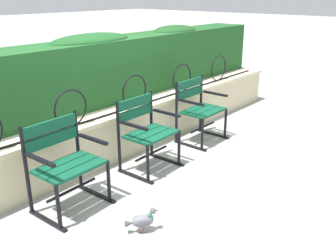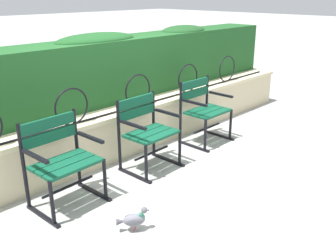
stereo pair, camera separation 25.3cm
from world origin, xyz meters
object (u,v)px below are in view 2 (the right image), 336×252
at_px(park_chair_left, 61,159).
at_px(park_chair_right, 203,109).
at_px(pigeon_near_chairs, 134,219).
at_px(park_chair_centre, 147,130).

bearing_deg(park_chair_left, park_chair_right, 1.13).
height_order(park_chair_left, park_chair_right, park_chair_left).
relative_size(park_chair_right, pigeon_near_chairs, 3.39).
bearing_deg(park_chair_centre, park_chair_right, 2.73).
xyz_separation_m(park_chair_centre, pigeon_near_chairs, (-0.96, -0.84, -0.35)).
height_order(park_chair_centre, park_chair_right, park_chair_right).
height_order(park_chair_left, park_chair_centre, park_chair_left).
distance_m(park_chair_left, park_chair_right, 2.23).
relative_size(park_chair_left, pigeon_near_chairs, 3.43).
distance_m(park_chair_left, park_chair_centre, 1.11).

